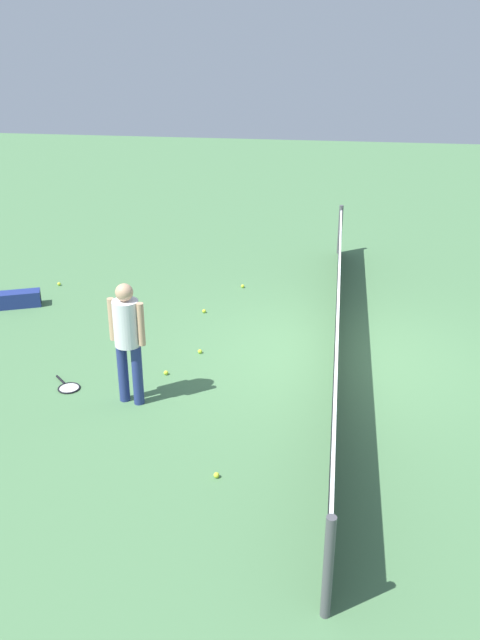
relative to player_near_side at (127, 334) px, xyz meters
The scene contains 11 objects.
ground_plane 3.37m from the player_near_side, 123.33° to the left, with size 40.00×40.00×0.00m, color #4C7A4C.
court_net 3.26m from the player_near_side, 123.33° to the left, with size 10.09×0.09×1.07m.
player_near_side is the anchor object (origin of this frame).
tennis_racket_near_player 1.42m from the player_near_side, 102.45° to the right, with size 0.53×0.53×0.03m.
tennis_ball_near_player 3.27m from the player_near_side, behind, with size 0.07×0.07×0.07m, color #C6E033.
tennis_ball_by_net 4.89m from the player_near_side, 146.43° to the right, with size 0.07×0.07×0.07m, color #C6E033.
tennis_ball_midcourt 2.27m from the player_near_side, 43.93° to the left, with size 0.07×0.07×0.07m, color #C6E033.
tennis_ball_baseline 4.58m from the player_near_side, 168.59° to the left, with size 0.07×0.07×0.07m, color #C6E033.
tennis_ball_stray_left 1.93m from the player_near_side, 157.93° to the left, with size 0.07×0.07×0.07m, color #C6E033.
tennis_ball_stray_right 1.29m from the player_near_side, 161.11° to the left, with size 0.07×0.07×0.07m, color #C6E033.
equipment_bag 4.22m from the player_near_side, 134.67° to the right, with size 0.56×0.85×0.28m.
Camera 1 is at (9.37, -0.11, 4.74)m, focal length 37.99 mm.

